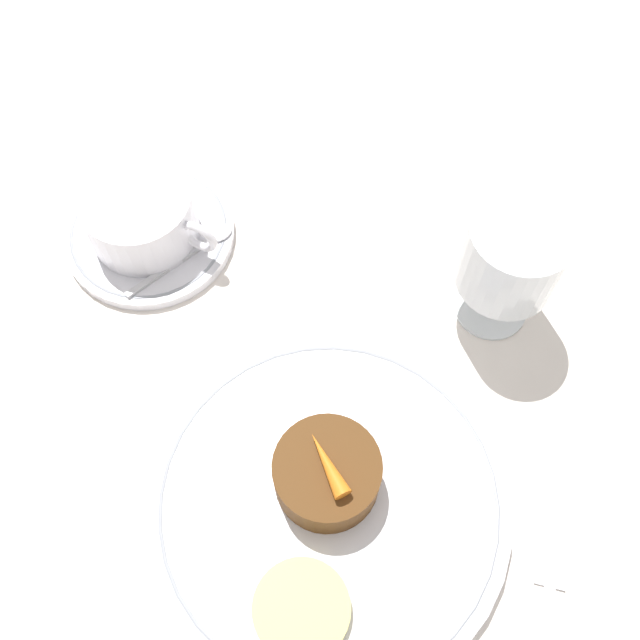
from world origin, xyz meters
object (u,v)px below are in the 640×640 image
(dinner_plate, at_px, (329,504))
(coffee_cup, at_px, (141,214))
(dessert_cake, at_px, (327,474))
(wine_glass, at_px, (511,259))
(fork, at_px, (547,614))

(dinner_plate, xyz_separation_m, coffee_cup, (-0.24, 0.15, 0.03))
(coffee_cup, xyz_separation_m, dessert_cake, (0.23, -0.13, -0.00))
(wine_glass, bearing_deg, dinner_plate, -104.87)
(coffee_cup, bearing_deg, wine_glass, 11.30)
(coffee_cup, bearing_deg, dinner_plate, -31.62)
(fork, bearing_deg, dinner_plate, 178.24)
(wine_glass, bearing_deg, coffee_cup, -168.70)
(fork, bearing_deg, dessert_cake, 174.07)
(dinner_plate, distance_m, wine_glass, 0.22)
(dinner_plate, distance_m, fork, 0.17)
(fork, distance_m, dessert_cake, 0.18)
(dinner_plate, bearing_deg, coffee_cup, 148.38)
(wine_glass, bearing_deg, dessert_cake, -107.94)
(fork, bearing_deg, wine_glass, 118.13)
(dinner_plate, relative_size, fork, 1.48)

